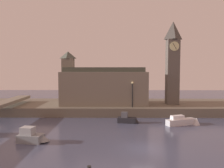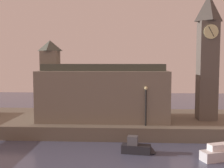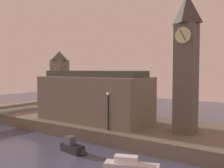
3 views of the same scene
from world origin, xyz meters
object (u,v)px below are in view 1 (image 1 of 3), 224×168
Objects in this scene: boat_barge_dark at (128,119)px; boat_cruiser_grey at (33,137)px; boat_ferry_white at (183,121)px; clock_tower at (173,62)px; parliament_hall at (102,86)px; streetlamp at (133,92)px.

boat_barge_dark is 0.93× the size of boat_cruiser_grey.
boat_ferry_white is at bearing -8.92° from boat_barge_dark.
clock_tower reaches higher than parliament_hall.
parliament_hall is 4.63× the size of boat_barge_dark.
parliament_hall is at bearing 142.10° from boat_ferry_white.
clock_tower reaches higher than boat_ferry_white.
boat_cruiser_grey is (-11.86, -13.45, -3.52)m from streetlamp.
boat_cruiser_grey is at bearing -157.50° from boat_ferry_white.
streetlamp is 1.21× the size of boat_cruiser_grey.
boat_barge_dark reaches higher than boat_ferry_white.
streetlamp is 9.56m from boat_ferry_white.
streetlamp is (-7.47, -3.79, -5.02)m from clock_tower.
parliament_hall reaches higher than streetlamp.
parliament_hall is 4.30× the size of boat_cruiser_grey.
streetlamp is (5.19, -3.54, -0.63)m from parliament_hall.
clock_tower is 0.98× the size of parliament_hall.
streetlamp is at bearing 48.58° from boat_cruiser_grey.
boat_barge_dark is at bearing -102.39° from streetlamp.
boat_cruiser_grey is (-6.68, -16.99, -4.15)m from parliament_hall.
boat_ferry_white is (18.60, 7.71, -0.09)m from boat_cruiser_grey.
clock_tower is 4.52× the size of boat_barge_dark.
boat_ferry_white is at bearing -94.38° from clock_tower.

